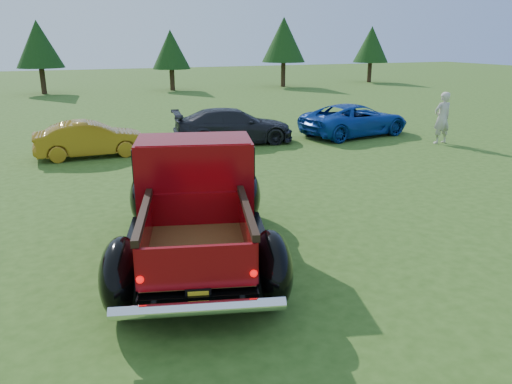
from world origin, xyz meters
The scene contains 10 objects.
ground centered at (0.00, 0.00, 0.00)m, with size 120.00×120.00×0.00m, color #304F16.
tree_mid_left centered at (-3.00, 31.00, 3.38)m, with size 3.20×3.20×5.00m.
tree_mid_right centered at (6.00, 30.00, 2.97)m, with size 2.82×2.82×4.40m.
tree_east centered at (15.00, 29.50, 3.66)m, with size 3.46×3.46×5.40m.
tree_far_east centered at (24.00, 30.50, 3.25)m, with size 3.07×3.07×4.80m.
pickup_truck centered at (-0.48, 0.61, 0.99)m, with size 3.84×6.00×2.10m.
show_car_yellow centered at (-1.63, 9.28, 0.59)m, with size 1.25×3.58×1.18m, color #A26F15.
show_car_grey centered at (3.50, 9.58, 0.65)m, with size 1.82×4.47×1.30m, color black.
show_car_blue centered at (8.57, 9.17, 0.64)m, with size 2.11×4.58×1.27m, color #0D3999.
spectator centered at (10.63, 6.56, 0.96)m, with size 0.70×0.46×1.91m, color #BDB4A4.
Camera 1 is at (-2.77, -7.86, 3.79)m, focal length 35.00 mm.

